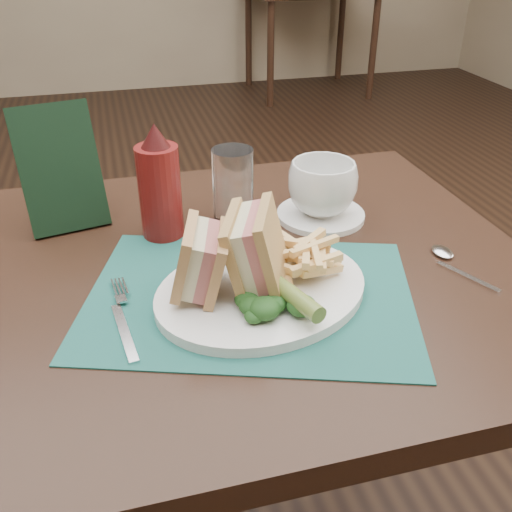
{
  "coord_description": "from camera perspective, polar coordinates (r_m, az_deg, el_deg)",
  "views": [
    {
      "loc": [
        -0.15,
        -1.21,
        1.2
      ],
      "look_at": [
        0.02,
        -0.56,
        0.8
      ],
      "focal_mm": 40.0,
      "sensor_mm": 36.0,
      "label": 1
    }
  ],
  "objects": [
    {
      "name": "fries_pile",
      "position": [
        0.79,
        4.71,
        -0.01
      ],
      "size": [
        0.18,
        0.2,
        0.05
      ],
      "primitive_type": null,
      "color": "#F3C779",
      "rests_on": "plate"
    },
    {
      "name": "wall_back",
      "position": [
        4.86,
        -13.02,
        15.9
      ],
      "size": [
        6.0,
        0.0,
        6.0
      ],
      "primitive_type": "plane",
      "rotation": [
        1.57,
        0.0,
        0.0
      ],
      "color": "gray",
      "rests_on": "ground"
    },
    {
      "name": "sandwich_half_b",
      "position": [
        0.75,
        -1.61,
        0.93
      ],
      "size": [
        0.12,
        0.13,
        0.11
      ],
      "primitive_type": null,
      "rotation": [
        0.0,
        -0.24,
        -0.38
      ],
      "color": "tan",
      "rests_on": "plate"
    },
    {
      "name": "kale_garnish",
      "position": [
        0.72,
        1.92,
        -4.61
      ],
      "size": [
        0.11,
        0.08,
        0.03
      ],
      "primitive_type": null,
      "color": "#163914",
      "rests_on": "plate"
    },
    {
      "name": "saucer",
      "position": [
        0.99,
        6.47,
        4.11
      ],
      "size": [
        0.19,
        0.19,
        0.01
      ],
      "primitive_type": "cylinder",
      "rotation": [
        0.0,
        0.0,
        0.35
      ],
      "color": "white",
      "rests_on": "table_main"
    },
    {
      "name": "spoon",
      "position": [
        0.89,
        19.6,
        -0.95
      ],
      "size": [
        0.09,
        0.15,
        0.01
      ],
      "primitive_type": null,
      "rotation": [
        0.0,
        0.0,
        0.43
      ],
      "color": "silver",
      "rests_on": "table_main"
    },
    {
      "name": "floor",
      "position": [
        1.71,
        -5.53,
        -13.81
      ],
      "size": [
        7.0,
        7.0,
        0.0
      ],
      "primitive_type": "plane",
      "color": "black",
      "rests_on": "ground"
    },
    {
      "name": "placemat",
      "position": [
        0.78,
        -0.62,
        -4.05
      ],
      "size": [
        0.52,
        0.44,
        0.0
      ],
      "primitive_type": "cube",
      "rotation": [
        0.0,
        0.0,
        -0.33
      ],
      "color": "#1A544C",
      "rests_on": "table_main"
    },
    {
      "name": "plate",
      "position": [
        0.77,
        0.57,
        -3.48
      ],
      "size": [
        0.36,
        0.32,
        0.01
      ],
      "primitive_type": null,
      "rotation": [
        0.0,
        0.0,
        0.32
      ],
      "color": "white",
      "rests_on": "placemat"
    },
    {
      "name": "table_main",
      "position": [
        1.09,
        -1.76,
        -17.76
      ],
      "size": [
        0.9,
        0.75,
        0.75
      ],
      "primitive_type": null,
      "color": "black",
      "rests_on": "ground"
    },
    {
      "name": "pickle_spear",
      "position": [
        0.72,
        3.36,
        -3.71
      ],
      "size": [
        0.06,
        0.12,
        0.03
      ],
      "primitive_type": "cylinder",
      "rotation": [
        1.54,
        0.0,
        0.32
      ],
      "color": "#5A722B",
      "rests_on": "plate"
    },
    {
      "name": "ketchup_bottle",
      "position": [
        0.9,
        -9.66,
        7.3
      ],
      "size": [
        0.07,
        0.07,
        0.19
      ],
      "primitive_type": null,
      "rotation": [
        0.0,
        0.0,
        0.08
      ],
      "color": "maroon",
      "rests_on": "table_main"
    },
    {
      "name": "coffee_cup",
      "position": [
        0.97,
        6.65,
        6.78
      ],
      "size": [
        0.15,
        0.15,
        0.09
      ],
      "primitive_type": "imported",
      "rotation": [
        0.0,
        0.0,
        0.32
      ],
      "color": "white",
      "rests_on": "saucer"
    },
    {
      "name": "drinking_glass",
      "position": [
        0.94,
        -2.31,
        6.85
      ],
      "size": [
        0.08,
        0.08,
        0.13
      ],
      "primitive_type": "cylinder",
      "rotation": [
        0.0,
        0.0,
        -0.18
      ],
      "color": "white",
      "rests_on": "table_main"
    },
    {
      "name": "table_bg_right",
      "position": [
        4.63,
        5.27,
        20.58
      ],
      "size": [
        0.9,
        0.75,
        0.75
      ],
      "primitive_type": null,
      "color": "black",
      "rests_on": "ground"
    },
    {
      "name": "fork",
      "position": [
        0.75,
        -13.2,
        -5.81
      ],
      "size": [
        0.06,
        0.17,
        0.01
      ],
      "primitive_type": null,
      "rotation": [
        0.0,
        0.0,
        0.13
      ],
      "color": "silver",
      "rests_on": "placemat"
    },
    {
      "name": "sandwich_half_a",
      "position": [
        0.74,
        -7.15,
        -0.35
      ],
      "size": [
        0.1,
        0.11,
        0.1
      ],
      "primitive_type": null,
      "rotation": [
        0.0,
        0.24,
        -0.25
      ],
      "color": "tan",
      "rests_on": "plate"
    },
    {
      "name": "check_presenter",
      "position": [
        0.97,
        -19.02,
        8.26
      ],
      "size": [
        0.14,
        0.1,
        0.2
      ],
      "primitive_type": "cube",
      "rotation": [
        -0.31,
        0.0,
        0.21
      ],
      "color": "black",
      "rests_on": "table_main"
    }
  ]
}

